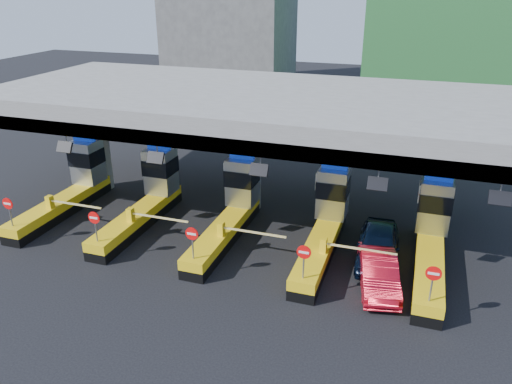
% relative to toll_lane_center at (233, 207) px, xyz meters
% --- Properties ---
extents(ground, '(120.00, 120.00, 0.00)m').
position_rel_toll_lane_center_xyz_m(ground, '(-0.00, -0.28, -1.40)').
color(ground, black).
rests_on(ground, ground).
extents(toll_canopy, '(28.00, 12.09, 7.00)m').
position_rel_toll_lane_center_xyz_m(toll_canopy, '(-0.00, 2.59, 4.74)').
color(toll_canopy, slate).
rests_on(toll_canopy, ground).
extents(toll_lane_far_left, '(4.43, 8.00, 4.16)m').
position_rel_toll_lane_center_xyz_m(toll_lane_far_left, '(-10.00, 0.00, 0.00)').
color(toll_lane_far_left, black).
rests_on(toll_lane_far_left, ground).
extents(toll_lane_left, '(4.43, 8.00, 4.16)m').
position_rel_toll_lane_center_xyz_m(toll_lane_left, '(-5.00, 0.00, 0.00)').
color(toll_lane_left, black).
rests_on(toll_lane_left, ground).
extents(toll_lane_center, '(4.43, 8.00, 4.16)m').
position_rel_toll_lane_center_xyz_m(toll_lane_center, '(0.00, 0.00, 0.00)').
color(toll_lane_center, black).
rests_on(toll_lane_center, ground).
extents(toll_lane_right, '(4.43, 8.00, 4.16)m').
position_rel_toll_lane_center_xyz_m(toll_lane_right, '(5.00, 0.00, 0.00)').
color(toll_lane_right, black).
rests_on(toll_lane_right, ground).
extents(toll_lane_far_right, '(4.43, 8.00, 4.16)m').
position_rel_toll_lane_center_xyz_m(toll_lane_far_right, '(10.00, 0.00, 0.00)').
color(toll_lane_far_right, black).
rests_on(toll_lane_far_right, ground).
extents(bg_building_concrete, '(14.00, 10.00, 18.00)m').
position_rel_toll_lane_center_xyz_m(bg_building_concrete, '(-14.00, 35.72, 7.60)').
color(bg_building_concrete, '#4C4C49').
rests_on(bg_building_concrete, ground).
extents(van, '(2.16, 4.89, 1.64)m').
position_rel_toll_lane_center_xyz_m(van, '(7.66, -0.73, -0.58)').
color(van, black).
rests_on(van, ground).
extents(red_car, '(2.37, 4.58, 1.44)m').
position_rel_toll_lane_center_xyz_m(red_car, '(7.91, -2.98, -0.68)').
color(red_car, '#A50C1A').
rests_on(red_car, ground).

